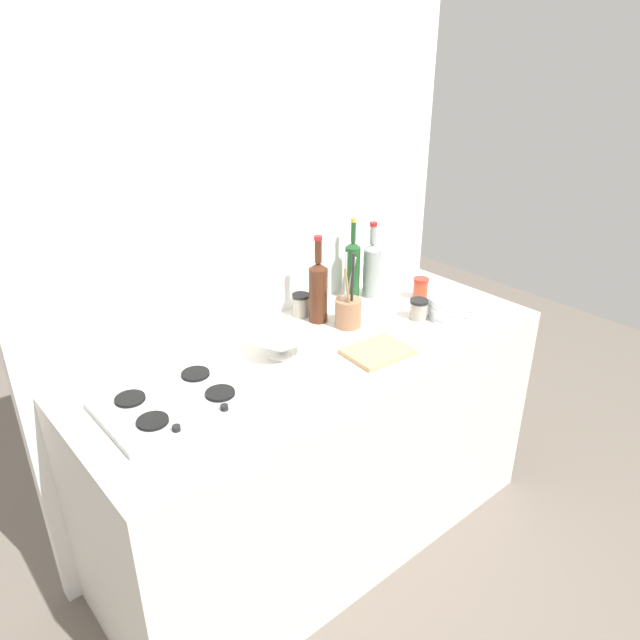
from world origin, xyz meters
TOP-DOWN VIEW (x-y plane):
  - ground_plane at (0.00, 0.00)m, footprint 6.00×6.00m
  - counter_block at (0.00, 0.00)m, footprint 1.80×0.70m
  - backsplash_panel at (0.00, 0.38)m, footprint 1.90×0.06m
  - stovetop_hob at (-0.57, 0.02)m, footprint 0.46×0.34m
  - plate_stack at (0.61, -0.15)m, footprint 0.24×0.24m
  - wine_bottle_leftmost at (0.15, 0.19)m, footprint 0.07×0.07m
  - wine_bottle_mid_left at (0.49, 0.23)m, footprint 0.08×0.08m
  - wine_bottle_mid_right at (0.41, 0.27)m, footprint 0.06×0.06m
  - mixing_bowl at (-0.14, 0.06)m, footprint 0.22×0.22m
  - utensil_crock at (0.21, 0.08)m, footprint 0.10×0.10m
  - condiment_jar_front at (0.63, 0.07)m, footprint 0.07×0.07m
  - condiment_jar_rear at (0.47, -0.06)m, footprint 0.07×0.07m
  - condiment_jar_spare at (0.13, 0.27)m, footprint 0.07×0.07m
  - cutting_board at (0.14, -0.16)m, footprint 0.24×0.19m

SIDE VIEW (x-z plane):
  - ground_plane at x=0.00m, z-range 0.00..0.00m
  - counter_block at x=0.00m, z-range 0.00..0.90m
  - cutting_board at x=0.14m, z-range 0.90..0.92m
  - stovetop_hob at x=-0.57m, z-range 0.89..0.93m
  - plate_stack at x=0.61m, z-range 0.90..0.98m
  - condiment_jar_rear at x=0.47m, z-range 0.90..0.98m
  - mixing_bowl at x=-0.14m, z-range 0.90..0.99m
  - condiment_jar_front at x=0.63m, z-range 0.90..0.99m
  - condiment_jar_spare at x=0.13m, z-range 0.90..1.00m
  - utensil_crock at x=0.21m, z-range 0.81..1.12m
  - wine_bottle_mid_left at x=0.49m, z-range 0.86..1.19m
  - wine_bottle_mid_right at x=0.41m, z-range 0.86..1.21m
  - wine_bottle_leftmost at x=0.15m, z-range 0.86..1.21m
  - backsplash_panel at x=0.00m, z-range 0.00..2.20m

